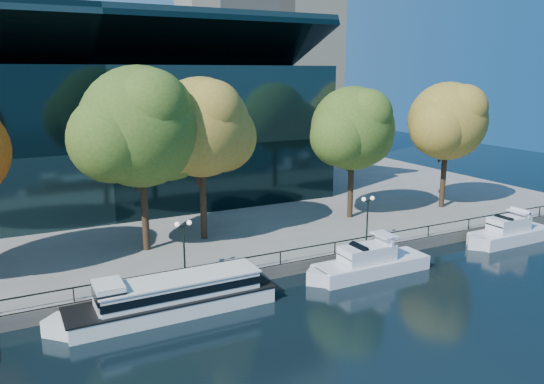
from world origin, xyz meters
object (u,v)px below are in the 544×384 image
cruiser_near (367,263)px  lamp_1 (184,235)px  tree_5 (449,123)px  cruiser_far (508,232)px  tree_2 (143,129)px  lamp_2 (368,209)px  tree_3 (203,130)px  tour_boat (168,296)px  tree_4 (354,130)px

cruiser_near → lamp_1: (-13.31, 4.07, 3.03)m
cruiser_near → tree_5: tree_5 is taller
cruiser_near → cruiser_far: 16.31m
tree_2 → lamp_2: bearing=-21.3°
tree_3 → tree_5: 26.86m
tree_3 → lamp_2: (11.93, -7.35, -6.62)m
tree_3 → lamp_1: 10.82m
cruiser_near → tree_3: size_ratio=0.75×
cruiser_near → tree_2: 20.42m
tree_3 → tree_5: size_ratio=1.05×
tree_5 → tree_3: bearing=177.2°
cruiser_far → tree_5: 13.43m
cruiser_far → tree_3: (-25.24, 11.02, 9.63)m
lamp_1 → tree_5: bearing=11.0°
cruiser_far → lamp_2: size_ratio=2.34×
cruiser_far → lamp_2: lamp_2 is taller
tree_3 → tour_boat: bearing=-121.6°
tree_5 → cruiser_near: bearing=-150.5°
cruiser_far → tree_5: (1.59, 9.72, 9.13)m
tree_3 → lamp_1: bearing=-120.8°
tree_2 → lamp_2: 19.71m
cruiser_far → tree_4: size_ratio=0.72×
tree_3 → lamp_1: tree_3 is taller
lamp_2 → tour_boat: bearing=-169.1°
tree_4 → tree_5: bearing=-6.1°
tour_boat → tree_2: (1.49, 10.30, 9.74)m
tree_2 → lamp_2: (17.18, -6.70, -6.96)m
cruiser_near → tree_3: (-8.93, 11.42, 9.65)m
tree_5 → lamp_2: bearing=-157.9°
tree_2 → tree_3: (5.25, 0.65, -0.33)m
cruiser_far → tree_5: size_ratio=0.70×
tree_2 → lamp_1: 9.69m
tree_2 → tree_4: size_ratio=1.14×
cruiser_far → lamp_1: lamp_1 is taller
cruiser_near → cruiser_far: size_ratio=1.12×
tree_2 → tree_3: 5.30m
tree_4 → lamp_1: (-19.94, -7.25, -5.81)m
tour_boat → cruiser_near: 15.68m
tree_2 → lamp_2: size_ratio=3.70×
tour_boat → tree_3: 15.94m
tour_boat → tree_2: tree_2 is taller
cruiser_far → lamp_2: (-13.31, 3.67, 3.00)m
tree_2 → cruiser_far: bearing=-18.8°
tree_4 → tour_boat: bearing=-154.0°
tour_boat → cruiser_near: size_ratio=1.40×
tree_4 → cruiser_far: bearing=-48.4°
tree_4 → lamp_1: tree_4 is taller
cruiser_near → tree_5: bearing=29.5°
lamp_1 → lamp_2: 16.31m
cruiser_far → tree_5: tree_5 is taller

